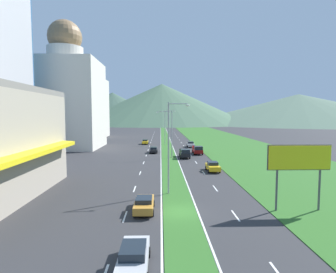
% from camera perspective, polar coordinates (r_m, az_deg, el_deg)
% --- Properties ---
extents(ground_plane, '(600.00, 600.00, 0.00)m').
position_cam_1_polar(ground_plane, '(27.46, 2.43, -15.32)').
color(ground_plane, '#2D2D30').
extents(grass_median, '(3.20, 240.00, 0.06)m').
position_cam_1_polar(grass_median, '(86.29, -0.34, -1.62)').
color(grass_median, '#2D6023').
rests_on(grass_median, ground_plane).
extents(grass_verge_right, '(24.00, 240.00, 0.06)m').
position_cam_1_polar(grass_verge_right, '(89.13, 13.03, -1.54)').
color(grass_verge_right, '#2D6023').
rests_on(grass_verge_right, ground_plane).
extents(lane_dash_left_2, '(0.16, 2.80, 0.01)m').
position_cam_1_polar(lane_dash_left_2, '(26.59, -8.88, -16.04)').
color(lane_dash_left_2, silver).
rests_on(lane_dash_left_2, ground_plane).
extents(lane_dash_left_3, '(0.16, 2.80, 0.01)m').
position_cam_1_polar(lane_dash_left_3, '(35.54, -6.91, -10.69)').
color(lane_dash_left_3, silver).
rests_on(lane_dash_left_3, ground_plane).
extents(lane_dash_left_4, '(0.16, 2.80, 0.01)m').
position_cam_1_polar(lane_dash_left_4, '(44.71, -5.78, -7.50)').
color(lane_dash_left_4, silver).
rests_on(lane_dash_left_4, ground_plane).
extents(lane_dash_left_5, '(0.16, 2.80, 0.01)m').
position_cam_1_polar(lane_dash_left_5, '(53.97, -5.04, -5.40)').
color(lane_dash_left_5, silver).
rests_on(lane_dash_left_5, ground_plane).
extents(lane_dash_left_6, '(0.16, 2.80, 0.01)m').
position_cam_1_polar(lane_dash_left_6, '(63.29, -4.52, -3.92)').
color(lane_dash_left_6, silver).
rests_on(lane_dash_left_6, ground_plane).
extents(lane_dash_left_7, '(0.16, 2.80, 0.01)m').
position_cam_1_polar(lane_dash_left_7, '(72.65, -4.13, -2.82)').
color(lane_dash_left_7, silver).
rests_on(lane_dash_left_7, ground_plane).
extents(lane_dash_left_8, '(0.16, 2.80, 0.01)m').
position_cam_1_polar(lane_dash_left_8, '(82.03, -3.84, -1.97)').
color(lane_dash_left_8, silver).
rests_on(lane_dash_left_8, ground_plane).
extents(lane_dash_left_9, '(0.16, 2.80, 0.01)m').
position_cam_1_polar(lane_dash_left_9, '(91.43, -3.60, -1.29)').
color(lane_dash_left_9, silver).
rests_on(lane_dash_left_9, ground_plane).
extents(lane_dash_left_10, '(0.16, 2.80, 0.01)m').
position_cam_1_polar(lane_dash_left_10, '(100.84, -3.41, -0.74)').
color(lane_dash_left_10, silver).
rests_on(lane_dash_left_10, ground_plane).
extents(lane_dash_left_11, '(0.16, 2.80, 0.01)m').
position_cam_1_polar(lane_dash_left_11, '(110.25, -3.25, -0.29)').
color(lane_dash_left_11, silver).
rests_on(lane_dash_left_11, ground_plane).
extents(lane_dash_left_12, '(0.16, 2.80, 0.01)m').
position_cam_1_polar(lane_dash_left_12, '(119.68, -3.12, 0.10)').
color(lane_dash_left_12, silver).
rests_on(lane_dash_left_12, ground_plane).
extents(lane_dash_left_13, '(0.16, 2.80, 0.01)m').
position_cam_1_polar(lane_dash_left_13, '(129.11, -3.01, 0.42)').
color(lane_dash_left_13, silver).
rests_on(lane_dash_left_13, ground_plane).
extents(lane_dash_left_14, '(0.16, 2.80, 0.01)m').
position_cam_1_polar(lane_dash_left_14, '(138.54, -2.91, 0.71)').
color(lane_dash_left_14, silver).
rests_on(lane_dash_left_14, ground_plane).
extents(lane_dash_left_15, '(0.16, 2.80, 0.01)m').
position_cam_1_polar(lane_dash_left_15, '(147.98, -2.82, 0.95)').
color(lane_dash_left_15, silver).
rests_on(lane_dash_left_15, ground_plane).
extents(lane_dash_right_2, '(0.16, 2.80, 0.01)m').
position_cam_1_polar(lane_dash_right_2, '(27.28, 13.76, -15.57)').
color(lane_dash_right_2, silver).
rests_on(lane_dash_right_2, ground_plane).
extents(lane_dash_right_3, '(0.16, 2.80, 0.01)m').
position_cam_1_polar(lane_dash_right_3, '(36.06, 9.73, -10.50)').
color(lane_dash_right_3, silver).
rests_on(lane_dash_right_3, ground_plane).
extents(lane_dash_right_4, '(0.16, 2.80, 0.01)m').
position_cam_1_polar(lane_dash_right_4, '(45.12, 7.36, -7.40)').
color(lane_dash_right_4, silver).
rests_on(lane_dash_right_4, ground_plane).
extents(lane_dash_right_5, '(0.16, 2.80, 0.01)m').
position_cam_1_polar(lane_dash_right_5, '(54.31, 5.81, -5.35)').
color(lane_dash_right_5, silver).
rests_on(lane_dash_right_5, ground_plane).
extents(lane_dash_right_6, '(0.16, 2.80, 0.01)m').
position_cam_1_polar(lane_dash_right_6, '(63.59, 4.72, -3.88)').
color(lane_dash_right_6, silver).
rests_on(lane_dash_right_6, ground_plane).
extents(lane_dash_right_7, '(0.16, 2.80, 0.01)m').
position_cam_1_polar(lane_dash_right_7, '(72.91, 3.91, -2.79)').
color(lane_dash_right_7, silver).
rests_on(lane_dash_right_7, ground_plane).
extents(lane_dash_right_8, '(0.16, 2.80, 0.01)m').
position_cam_1_polar(lane_dash_right_8, '(82.26, 3.28, -1.95)').
color(lane_dash_right_8, silver).
rests_on(lane_dash_right_8, ground_plane).
extents(lane_dash_right_9, '(0.16, 2.80, 0.01)m').
position_cam_1_polar(lane_dash_right_9, '(91.63, 2.78, -1.28)').
color(lane_dash_right_9, silver).
rests_on(lane_dash_right_9, ground_plane).
extents(lane_dash_right_10, '(0.16, 2.80, 0.01)m').
position_cam_1_polar(lane_dash_right_10, '(101.02, 2.38, -0.73)').
color(lane_dash_right_10, silver).
rests_on(lane_dash_right_10, ground_plane).
extents(lane_dash_right_11, '(0.16, 2.80, 0.01)m').
position_cam_1_polar(lane_dash_right_11, '(110.42, 2.04, -0.28)').
color(lane_dash_right_11, silver).
rests_on(lane_dash_right_11, ground_plane).
extents(lane_dash_right_12, '(0.16, 2.80, 0.01)m').
position_cam_1_polar(lane_dash_right_12, '(119.83, 1.76, 0.11)').
color(lane_dash_right_12, silver).
rests_on(lane_dash_right_12, ground_plane).
extents(lane_dash_right_13, '(0.16, 2.80, 0.01)m').
position_cam_1_polar(lane_dash_right_13, '(129.25, 1.52, 0.43)').
color(lane_dash_right_13, silver).
rests_on(lane_dash_right_13, ground_plane).
extents(lane_dash_right_14, '(0.16, 2.80, 0.01)m').
position_cam_1_polar(lane_dash_right_14, '(138.67, 1.31, 0.72)').
color(lane_dash_right_14, silver).
rests_on(lane_dash_right_14, ground_plane).
extents(lane_dash_right_15, '(0.16, 2.80, 0.01)m').
position_cam_1_polar(lane_dash_right_15, '(148.10, 1.13, 0.96)').
color(lane_dash_right_15, silver).
rests_on(lane_dash_right_15, ground_plane).
extents(edge_line_median_left, '(0.16, 240.00, 0.01)m').
position_cam_1_polar(edge_line_median_left, '(86.27, -1.50, -1.64)').
color(edge_line_median_left, silver).
rests_on(edge_line_median_left, ground_plane).
extents(edge_line_median_right, '(0.16, 240.00, 0.01)m').
position_cam_1_polar(edge_line_median_right, '(86.34, 0.82, -1.63)').
color(edge_line_median_right, silver).
rests_on(edge_line_median_right, ground_plane).
extents(domed_building, '(18.24, 18.24, 34.99)m').
position_cam_1_polar(domed_building, '(82.37, -20.20, 7.59)').
color(domed_building, beige).
rests_on(domed_building, ground_plane).
extents(midrise_colored, '(13.43, 13.43, 23.75)m').
position_cam_1_polar(midrise_colored, '(119.95, -15.77, 5.62)').
color(midrise_colored, beige).
rests_on(midrise_colored, ground_plane).
extents(hill_far_left, '(128.80, 128.80, 32.34)m').
position_cam_1_polar(hill_far_left, '(298.72, -11.37, 5.80)').
color(hill_far_left, '#3D5647').
rests_on(hill_far_left, ground_plane).
extents(hill_far_center, '(176.56, 176.56, 39.98)m').
position_cam_1_polar(hill_far_center, '(281.25, -1.27, 6.75)').
color(hill_far_center, '#47664C').
rests_on(hill_far_center, ground_plane).
extents(hill_far_right, '(231.86, 231.86, 29.91)m').
position_cam_1_polar(hill_far_right, '(313.04, 25.27, 5.17)').
color(hill_far_right, '#516B56').
rests_on(hill_far_right, ground_plane).
extents(street_lamp_near, '(2.58, 0.36, 10.72)m').
position_cam_1_polar(street_lamp_near, '(32.08, 0.52, -1.33)').
color(street_lamp_near, '#99999E').
rests_on(street_lamp_near, ground_plane).
extents(street_lamp_mid, '(3.42, 0.49, 10.10)m').
position_cam_1_polar(street_lamp_mid, '(58.80, 0.46, 1.13)').
color(street_lamp_mid, '#99999E').
rests_on(street_lamp_mid, ground_plane).
extents(street_lamp_far, '(3.37, 0.28, 10.63)m').
position_cam_1_polar(street_lamp_far, '(85.47, -0.40, 2.39)').
color(street_lamp_far, '#99999E').
rests_on(street_lamp_far, ground_plane).
extents(billboard_roadside, '(6.18, 0.28, 6.47)m').
position_cam_1_polar(billboard_roadside, '(29.32, 25.48, -4.48)').
color(billboard_roadside, '#4C4C51').
rests_on(billboard_roadside, ground_plane).
extents(car_0, '(1.91, 4.58, 1.44)m').
position_cam_1_polar(car_0, '(67.50, -3.00, -2.76)').
color(car_0, black).
rests_on(car_0, ground_plane).
extents(car_1, '(1.89, 4.69, 1.56)m').
position_cam_1_polar(car_1, '(18.21, -7.12, -23.47)').
color(car_1, '#B2B2B7').
rests_on(car_1, ground_plane).
extents(car_2, '(1.98, 4.29, 1.55)m').
position_cam_1_polar(car_2, '(46.35, 9.22, -6.12)').
color(car_2, yellow).
rests_on(car_2, ground_plane).
extents(car_3, '(1.94, 4.26, 1.49)m').
position_cam_1_polar(car_3, '(87.15, -4.73, -1.09)').
color(car_3, yellow).
rests_on(car_3, ground_plane).
extents(car_4, '(2.00, 4.62, 1.58)m').
position_cam_1_polar(car_4, '(79.47, 4.68, -1.61)').
color(car_4, '#B2B2B7').
rests_on(car_4, ground_plane).
extents(car_5, '(1.95, 4.43, 1.42)m').
position_cam_1_polar(car_5, '(27.50, -4.97, -13.67)').
color(car_5, '#C6842D').
rests_on(car_5, ground_plane).
extents(pickup_truck_0, '(2.18, 5.40, 2.00)m').
position_cam_1_polar(pickup_truck_0, '(59.77, 3.47, -3.47)').
color(pickup_truck_0, black).
rests_on(pickup_truck_0, ground_plane).
extents(pickup_truck_1, '(2.18, 5.40, 2.00)m').
position_cam_1_polar(pickup_truck_1, '(65.54, 6.12, -2.78)').
color(pickup_truck_1, maroon).
rests_on(pickup_truck_1, ground_plane).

